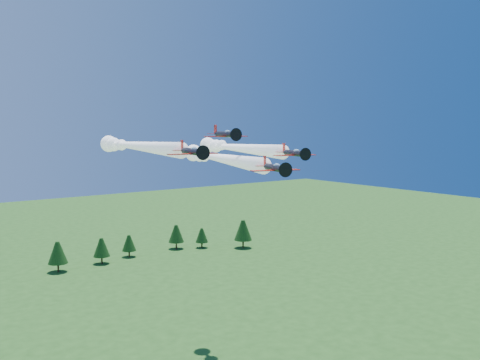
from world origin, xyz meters
TOP-DOWN VIEW (x-y plane):
  - plane_lead at (7.77, 18.62)m, footprint 18.56×48.73m
  - plane_left at (-5.01, 29.43)m, footprint 12.54×53.04m
  - plane_right at (16.45, 25.03)m, footprint 15.89×47.31m
  - plane_slot at (1.70, 7.18)m, footprint 7.84×8.55m
  - treeline at (10.81, 111.30)m, footprint 165.32×21.43m

SIDE VIEW (x-z plane):
  - treeline at x=10.81m, z-range 0.42..11.75m
  - plane_lead at x=7.77m, z-range 41.24..44.94m
  - plane_right at x=16.45m, z-range 42.81..46.51m
  - plane_left at x=-5.01m, z-range 43.56..47.26m
  - plane_slot at x=1.70m, z-range 46.42..49.16m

